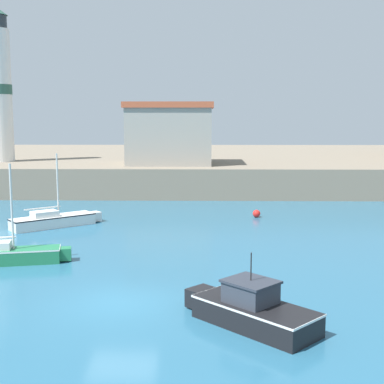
{
  "coord_description": "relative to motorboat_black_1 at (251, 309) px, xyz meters",
  "views": [
    {
      "loc": [
        2.9,
        -18.44,
        6.55
      ],
      "look_at": [
        2.25,
        14.6,
        2.0
      ],
      "focal_mm": 50.0,
      "sensor_mm": 36.0,
      "label": 1
    }
  ],
  "objects": [
    {
      "name": "harbor_shed_near_wharf",
      "position": [
        -4.46,
        31.39,
        4.74
      ],
      "size": [
        7.67,
        6.67,
        5.41
      ],
      "color": "gray",
      "rests_on": "quay_seawall"
    },
    {
      "name": "sailboat_green_4",
      "position": [
        -10.44,
        7.11,
        -0.1
      ],
      "size": [
        5.41,
        2.15,
        4.57
      ],
      "color": "#237A4C",
      "rests_on": "ground"
    },
    {
      "name": "motorboat_black_1",
      "position": [
        0.0,
        0.0,
        0.0
      ],
      "size": [
        4.34,
        4.32,
        2.38
      ],
      "color": "black",
      "rests_on": "ground"
    },
    {
      "name": "sailboat_white_3",
      "position": [
        -10.6,
        15.49,
        -0.11
      ],
      "size": [
        5.1,
        4.37,
        4.47
      ],
      "color": "white",
      "rests_on": "ground"
    },
    {
      "name": "mooring_buoy",
      "position": [
        2.07,
        18.86,
        -0.28
      ],
      "size": [
        0.51,
        0.51,
        0.51
      ],
      "primitive_type": "sphere",
      "color": "red",
      "rests_on": "ground"
    },
    {
      "name": "quay_seawall",
      "position": [
        -4.46,
        46.01,
        0.74
      ],
      "size": [
        120.0,
        40.0,
        2.54
      ],
      "primitive_type": "cube",
      "color": "gray",
      "rests_on": "ground"
    },
    {
      "name": "ground_plane",
      "position": [
        -4.46,
        2.07,
        -0.53
      ],
      "size": [
        200.0,
        200.0,
        0.0
      ],
      "primitive_type": "plane",
      "color": "#28607F"
    }
  ]
}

